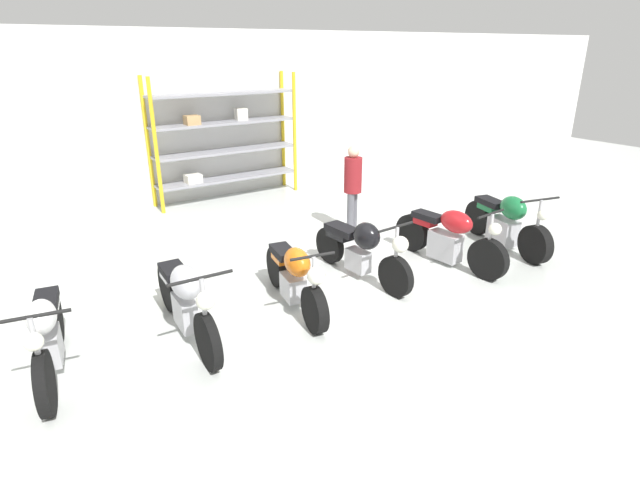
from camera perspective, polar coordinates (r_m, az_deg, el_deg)
ground_plane at (r=7.01m, az=1.82°, el=-6.33°), size 30.00×30.00×0.00m
back_wall at (r=11.39m, az=-15.22°, el=13.27°), size 30.00×0.08×3.60m
shelving_rack at (r=11.36m, az=-10.95°, el=11.42°), size 3.30×0.63×2.71m
motorcycle_white at (r=5.96m, az=-28.71°, el=-9.44°), size 0.68×1.97×1.02m
motorcycle_silver at (r=6.05m, az=-15.13°, el=-6.48°), size 0.69×2.15×1.07m
motorcycle_orange at (r=6.52m, az=-2.90°, el=-4.16°), size 0.62×1.93×0.99m
motorcycle_black at (r=7.33m, az=4.77°, el=-0.90°), size 0.64×2.05×1.02m
motorcycle_red at (r=8.08m, az=14.48°, el=0.29°), size 0.62×2.10×1.03m
motorcycle_green at (r=9.06m, az=20.46°, el=1.90°), size 0.83×2.04×1.05m
person_browsing at (r=9.01m, az=3.77°, el=6.51°), size 0.44×0.44×1.63m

